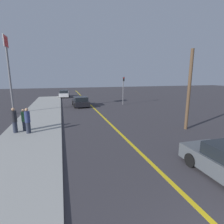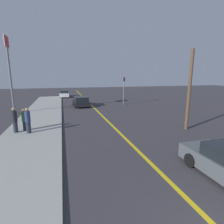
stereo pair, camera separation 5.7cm
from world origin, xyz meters
name	(u,v)px [view 2 (the right image)]	position (x,y,z in m)	size (l,w,h in m)	color
road_center_line	(97,111)	(0.00, 18.00, 0.00)	(0.20, 60.00, 0.01)	gold
sidewalk_left	(41,116)	(-6.00, 16.98, 0.06)	(3.96, 33.96, 0.11)	#9E9E99
car_ahead_center	(81,102)	(-1.44, 21.87, 0.63)	(2.12, 3.94, 1.31)	black
car_far_distant	(65,94)	(-3.36, 33.18, 0.65)	(2.03, 4.42, 1.33)	silver
pedestrian_near_curb	(28,121)	(-6.22, 11.25, 1.00)	(0.35, 0.35, 1.78)	#282D3D
pedestrian_mid_group	(15,120)	(-7.13, 11.65, 1.01)	(0.35, 0.35, 1.78)	#282D3D
pedestrian_far_standing	(24,120)	(-6.57, 11.99, 0.91)	(0.34, 0.34, 1.59)	#282D3D
traffic_light	(124,88)	(4.43, 21.40, 2.37)	(0.18, 0.40, 3.84)	slate
roadside_sign	(8,60)	(-8.92, 19.10, 5.56)	(0.20, 1.48, 7.99)	slate
utility_pole	(189,91)	(5.21, 9.29, 2.96)	(0.24, 0.24, 5.92)	brown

